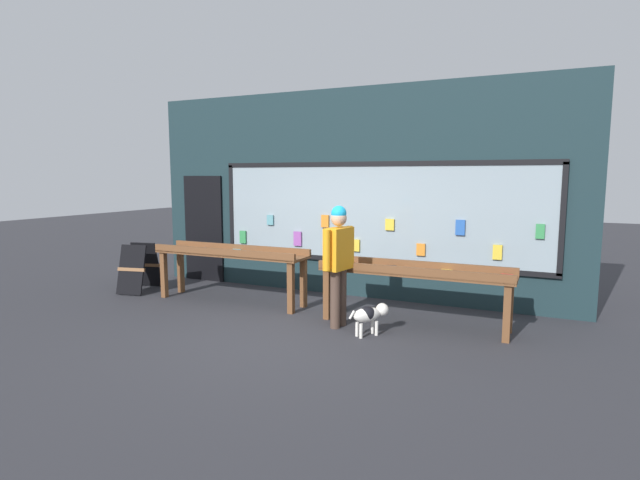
{
  "coord_description": "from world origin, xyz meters",
  "views": [
    {
      "loc": [
        3.28,
        -5.72,
        2.1
      ],
      "look_at": [
        0.18,
        0.84,
        1.17
      ],
      "focal_mm": 28.0,
      "sensor_mm": 36.0,
      "label": 1
    }
  ],
  "objects_px": {
    "person_browsing": "(339,256)",
    "sandwich_board_sign": "(139,267)",
    "display_table_right": "(415,276)",
    "small_dog": "(369,314)",
    "display_table_left": "(230,257)"
  },
  "relations": [
    {
      "from": "small_dog",
      "to": "sandwich_board_sign",
      "type": "height_order",
      "value": "sandwich_board_sign"
    },
    {
      "from": "display_table_right",
      "to": "small_dog",
      "type": "xyz_separation_m",
      "value": [
        -0.42,
        -0.69,
        -0.42
      ]
    },
    {
      "from": "person_browsing",
      "to": "display_table_left",
      "type": "bearing_deg",
      "value": 86.64
    },
    {
      "from": "small_dog",
      "to": "sandwich_board_sign",
      "type": "relative_size",
      "value": 0.6
    },
    {
      "from": "person_browsing",
      "to": "small_dog",
      "type": "bearing_deg",
      "value": -99.82
    },
    {
      "from": "small_dog",
      "to": "person_browsing",
      "type": "bearing_deg",
      "value": 106.6
    },
    {
      "from": "display_table_left",
      "to": "sandwich_board_sign",
      "type": "relative_size",
      "value": 3.1
    },
    {
      "from": "person_browsing",
      "to": "sandwich_board_sign",
      "type": "relative_size",
      "value": 1.95
    },
    {
      "from": "person_browsing",
      "to": "small_dog",
      "type": "xyz_separation_m",
      "value": [
        0.53,
        -0.19,
        -0.71
      ]
    },
    {
      "from": "display_table_left",
      "to": "sandwich_board_sign",
      "type": "distance_m",
      "value": 2.01
    },
    {
      "from": "display_table_left",
      "to": "sandwich_board_sign",
      "type": "xyz_separation_m",
      "value": [
        -1.98,
        -0.06,
        -0.31
      ]
    },
    {
      "from": "display_table_left",
      "to": "display_table_right",
      "type": "xyz_separation_m",
      "value": [
        3.11,
        0.0,
        -0.05
      ]
    },
    {
      "from": "small_dog",
      "to": "sandwich_board_sign",
      "type": "xyz_separation_m",
      "value": [
        -4.67,
        0.63,
        0.16
      ]
    },
    {
      "from": "display_table_left",
      "to": "display_table_right",
      "type": "distance_m",
      "value": 3.11
    },
    {
      "from": "sandwich_board_sign",
      "to": "display_table_left",
      "type": "bearing_deg",
      "value": -11.41
    }
  ]
}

